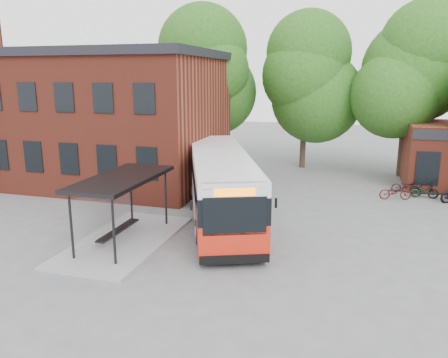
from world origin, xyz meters
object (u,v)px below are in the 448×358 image
(bicycle_2, at_px, (406,186))
(bicycle_4, at_px, (424,191))
(city_bus, at_px, (220,185))
(bicycle_0, at_px, (395,192))
(bicycle_3, at_px, (425,190))
(bus_shelter, at_px, (123,209))

(bicycle_2, xyz_separation_m, bicycle_4, (0.91, -0.87, -0.02))
(bicycle_4, bearing_deg, city_bus, 113.65)
(bicycle_0, height_order, bicycle_3, bicycle_0)
(city_bus, xyz_separation_m, bicycle_0, (8.78, 5.71, -1.17))
(bicycle_2, bearing_deg, bicycle_3, -130.34)
(bus_shelter, relative_size, city_bus, 0.55)
(bicycle_0, relative_size, bicycle_4, 1.15)
(city_bus, height_order, bicycle_3, city_bus)
(bicycle_0, xyz_separation_m, bicycle_3, (1.69, 0.86, -0.01))
(bicycle_0, height_order, bicycle_4, bicycle_0)
(bus_shelter, height_order, bicycle_2, bus_shelter)
(bicycle_0, bearing_deg, bicycle_2, -34.76)
(city_bus, height_order, bicycle_2, city_bus)
(bus_shelter, distance_m, city_bus, 5.39)
(bicycle_2, relative_size, bicycle_4, 1.06)
(bus_shelter, relative_size, bicycle_2, 4.32)
(city_bus, relative_size, bicycle_2, 7.92)
(bus_shelter, distance_m, bicycle_4, 17.39)
(city_bus, xyz_separation_m, bicycle_3, (10.47, 6.57, -1.18))
(bus_shelter, xyz_separation_m, bicycle_2, (12.41, 11.99, -1.02))
(bicycle_3, bearing_deg, bicycle_2, 55.34)
(bicycle_3, bearing_deg, bicycle_0, 125.49)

